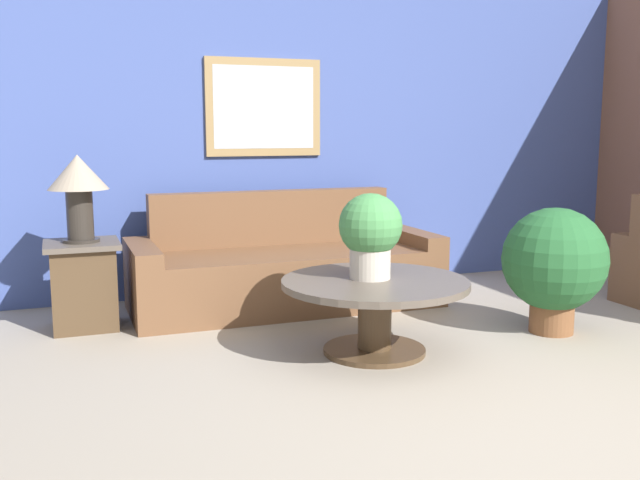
{
  "coord_description": "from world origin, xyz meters",
  "views": [
    {
      "loc": [
        -2.11,
        -2.27,
        1.3
      ],
      "look_at": [
        -0.47,
        2.11,
        0.57
      ],
      "focal_mm": 40.0,
      "sensor_mm": 36.0,
      "label": 1
    }
  ],
  "objects_px": {
    "coffee_table": "(375,300)",
    "potted_plant_on_table": "(370,231)",
    "potted_plant_floor": "(554,263)",
    "table_lamp": "(78,183)",
    "side_table": "(84,284)",
    "couch_main": "(284,269)"
  },
  "relations": [
    {
      "from": "table_lamp",
      "to": "potted_plant_on_table",
      "type": "bearing_deg",
      "value": -35.69
    },
    {
      "from": "couch_main",
      "to": "side_table",
      "type": "xyz_separation_m",
      "value": [
        -1.42,
        -0.11,
        0.02
      ]
    },
    {
      "from": "couch_main",
      "to": "coffee_table",
      "type": "relative_size",
      "value": 2.05
    },
    {
      "from": "coffee_table",
      "to": "potted_plant_on_table",
      "type": "bearing_deg",
      "value": 106.28
    },
    {
      "from": "couch_main",
      "to": "table_lamp",
      "type": "bearing_deg",
      "value": -175.54
    },
    {
      "from": "table_lamp",
      "to": "potted_plant_floor",
      "type": "relative_size",
      "value": 0.7
    },
    {
      "from": "couch_main",
      "to": "table_lamp",
      "type": "height_order",
      "value": "table_lamp"
    },
    {
      "from": "couch_main",
      "to": "potted_plant_floor",
      "type": "height_order",
      "value": "couch_main"
    },
    {
      "from": "potted_plant_floor",
      "to": "potted_plant_on_table",
      "type": "bearing_deg",
      "value": 177.46
    },
    {
      "from": "potted_plant_floor",
      "to": "couch_main",
      "type": "bearing_deg",
      "value": 137.53
    },
    {
      "from": "coffee_table",
      "to": "side_table",
      "type": "bearing_deg",
      "value": 143.47
    },
    {
      "from": "potted_plant_on_table",
      "to": "potted_plant_floor",
      "type": "height_order",
      "value": "potted_plant_on_table"
    },
    {
      "from": "table_lamp",
      "to": "side_table",
      "type": "bearing_deg",
      "value": 180.0
    },
    {
      "from": "couch_main",
      "to": "table_lamp",
      "type": "xyz_separation_m",
      "value": [
        -1.42,
        -0.11,
        0.69
      ]
    },
    {
      "from": "side_table",
      "to": "table_lamp",
      "type": "bearing_deg",
      "value": 0.0
    },
    {
      "from": "coffee_table",
      "to": "potted_plant_on_table",
      "type": "distance_m",
      "value": 0.4
    },
    {
      "from": "side_table",
      "to": "potted_plant_on_table",
      "type": "bearing_deg",
      "value": -35.69
    },
    {
      "from": "potted_plant_on_table",
      "to": "potted_plant_floor",
      "type": "relative_size",
      "value": 0.61
    },
    {
      "from": "side_table",
      "to": "potted_plant_on_table",
      "type": "xyz_separation_m",
      "value": [
        1.55,
        -1.12,
        0.42
      ]
    },
    {
      "from": "potted_plant_on_table",
      "to": "side_table",
      "type": "bearing_deg",
      "value": 144.31
    },
    {
      "from": "couch_main",
      "to": "side_table",
      "type": "distance_m",
      "value": 1.42
    },
    {
      "from": "potted_plant_floor",
      "to": "table_lamp",
      "type": "bearing_deg",
      "value": 157.43
    }
  ]
}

